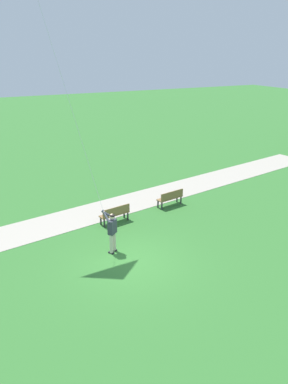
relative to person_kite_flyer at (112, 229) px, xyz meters
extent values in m
plane|color=#33702D|center=(1.06, 0.36, -1.05)|extent=(120.00, 120.00, 0.00)
cube|color=#ADA393|center=(-4.45, 2.36, -1.04)|extent=(8.02, 31.92, 0.02)
cube|color=#232328|center=(0.08, -0.09, -1.02)|extent=(0.26, 0.23, 0.06)
cylinder|color=beige|center=(0.09, -0.08, -0.60)|extent=(0.14, 0.14, 0.82)
cube|color=#232328|center=(-0.07, 0.10, -1.02)|extent=(0.26, 0.23, 0.06)
cylinder|color=beige|center=(-0.06, 0.11, -0.60)|extent=(0.14, 0.14, 0.82)
cube|color=#333842|center=(0.02, 0.01, 0.11)|extent=(0.42, 0.45, 0.60)
sphere|color=beige|center=(0.02, 0.01, 0.57)|extent=(0.22, 0.22, 0.22)
ellipsoid|color=black|center=(0.03, 0.02, 0.61)|extent=(0.31, 0.31, 0.13)
cylinder|color=#333842|center=(-0.10, -0.19, 0.56)|extent=(0.56, 0.18, 0.43)
cylinder|color=#333842|center=(-0.21, -0.05, 0.56)|extent=(0.30, 0.55, 0.43)
sphere|color=beige|center=(-0.28, -0.22, 0.69)|extent=(0.10, 0.10, 0.10)
cylinder|color=silver|center=(-1.23, -0.96, 4.61)|extent=(1.91, 1.49, 7.85)
cube|color=olive|center=(-2.61, 1.17, -0.60)|extent=(0.70, 1.55, 0.05)
cube|color=olive|center=(-2.43, 1.20, -0.37)|extent=(0.30, 1.48, 0.40)
cube|color=#2D2D33|center=(-2.65, 0.48, -0.82)|extent=(0.07, 0.07, 0.45)
cube|color=#2D2D33|center=(-2.34, 0.54, -0.82)|extent=(0.07, 0.07, 0.45)
cube|color=#2D2D33|center=(-2.89, 1.80, -0.82)|extent=(0.07, 0.07, 0.45)
cube|color=#2D2D33|center=(-2.57, 1.86, -0.82)|extent=(0.07, 0.07, 0.45)
cube|color=olive|center=(-3.23, 4.62, -0.60)|extent=(0.70, 1.55, 0.05)
cube|color=olive|center=(-3.05, 4.65, -0.37)|extent=(0.30, 1.48, 0.40)
cube|color=#2D2D33|center=(-3.27, 3.93, -0.82)|extent=(0.07, 0.07, 0.45)
cube|color=#2D2D33|center=(-2.96, 3.98, -0.82)|extent=(0.07, 0.07, 0.45)
cube|color=#2D2D33|center=(-3.51, 5.25, -0.82)|extent=(0.07, 0.07, 0.45)
cube|color=#2D2D33|center=(-3.19, 5.30, -0.82)|extent=(0.07, 0.07, 0.45)
camera|label=1|loc=(12.88, -5.01, 6.81)|focal=35.32mm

